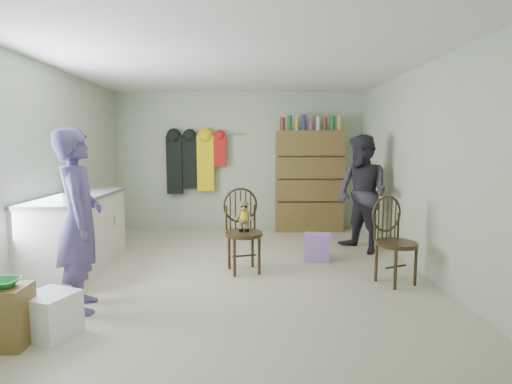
{
  "coord_description": "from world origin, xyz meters",
  "views": [
    {
      "loc": [
        0.16,
        -4.84,
        1.54
      ],
      "look_at": [
        0.25,
        0.2,
        0.95
      ],
      "focal_mm": 28.0,
      "sensor_mm": 36.0,
      "label": 1
    }
  ],
  "objects_px": {
    "counter": "(77,233)",
    "chair_far": "(393,237)",
    "chair_front": "(243,225)",
    "dresser": "(309,180)"
  },
  "relations": [
    {
      "from": "counter",
      "to": "chair_far",
      "type": "xyz_separation_m",
      "value": [
        3.73,
        -0.49,
        0.05
      ]
    },
    {
      "from": "counter",
      "to": "chair_far",
      "type": "relative_size",
      "value": 1.91
    },
    {
      "from": "counter",
      "to": "chair_front",
      "type": "height_order",
      "value": "chair_front"
    },
    {
      "from": "dresser",
      "to": "counter",
      "type": "bearing_deg",
      "value": -144.32
    },
    {
      "from": "counter",
      "to": "chair_front",
      "type": "bearing_deg",
      "value": -1.38
    },
    {
      "from": "chair_front",
      "to": "chair_far",
      "type": "xyz_separation_m",
      "value": [
        1.69,
        -0.44,
        -0.05
      ]
    },
    {
      "from": "chair_far",
      "to": "dresser",
      "type": "relative_size",
      "value": 0.47
    },
    {
      "from": "chair_far",
      "to": "dresser",
      "type": "distance_m",
      "value": 2.87
    },
    {
      "from": "chair_far",
      "to": "dresser",
      "type": "height_order",
      "value": "dresser"
    },
    {
      "from": "chair_front",
      "to": "chair_far",
      "type": "bearing_deg",
      "value": -29.08
    }
  ]
}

